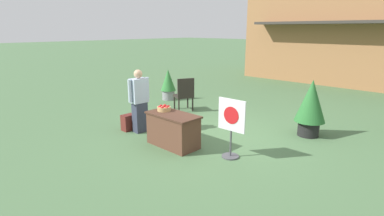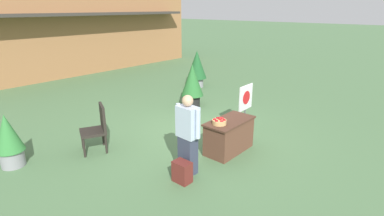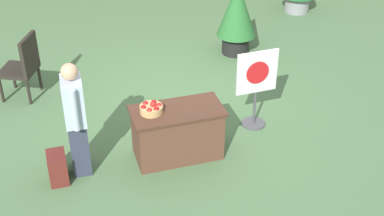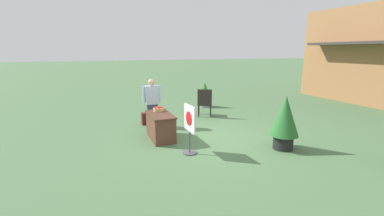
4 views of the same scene
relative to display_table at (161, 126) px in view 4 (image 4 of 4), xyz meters
The scene contains 9 objects.
ground_plane 1.26m from the display_table, 77.93° to the left, with size 120.00×120.00×0.00m, color #4C7047.
display_table is the anchor object (origin of this frame).
apple_basket 0.56m from the display_table, behind, with size 0.31×0.31×0.16m.
person_visitor 1.41m from the display_table, behind, with size 0.28×0.61×1.62m.
backpack 1.67m from the display_table, behind, with size 0.24×0.34×0.42m.
poster_board 1.41m from the display_table, 16.72° to the left, with size 0.64×0.36×1.24m.
patio_chair 3.00m from the display_table, 130.32° to the left, with size 0.73×0.73×1.09m.
potted_plant_far_right 4.65m from the display_table, 139.61° to the left, with size 0.56×0.56×1.14m.
potted_plant_near_right 3.43m from the display_table, 55.25° to the left, with size 0.74×0.74×1.42m.
Camera 4 is at (6.74, -2.95, 2.55)m, focal length 24.00 mm.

